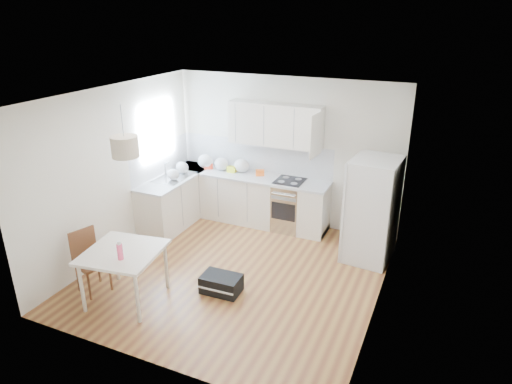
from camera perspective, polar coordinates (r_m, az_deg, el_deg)
floor at (r=7.08m, az=-2.56°, el=-10.09°), size 4.20×4.20×0.00m
ceiling at (r=6.11m, az=-2.99°, el=11.96°), size 4.20×4.20×0.00m
wall_back at (r=8.30m, az=3.74°, el=5.01°), size 4.20×0.00×4.20m
wall_left at (r=7.60m, az=-17.09°, el=2.47°), size 0.00×4.20×4.20m
wall_right at (r=5.91m, az=15.82°, el=-2.94°), size 0.00×4.20×4.20m
window_glassblock at (r=8.34m, az=-12.25°, el=7.49°), size 0.02×1.00×1.00m
cabinets_back at (r=8.56m, az=-0.88°, el=-0.89°), size 3.00×0.60×0.88m
cabinets_left at (r=8.63m, az=-9.82°, el=-1.03°), size 0.60×1.80×0.88m
counter_back at (r=8.39m, az=-0.89°, el=2.01°), size 3.02×0.64×0.04m
counter_left at (r=8.46m, az=-10.01°, el=1.84°), size 0.64×1.82×0.04m
backsplash_back at (r=8.55m, az=-0.08°, el=4.58°), size 3.00×0.01×0.58m
backsplash_left at (r=8.53m, az=-11.80°, el=4.06°), size 0.01×1.80×0.58m
upper_cabinets at (r=8.07m, az=2.42°, el=8.41°), size 1.70×0.32×0.75m
range_oven at (r=8.28m, az=4.16°, el=-1.75°), size 0.50×0.61×0.88m
sink at (r=8.42m, az=-10.21°, el=1.83°), size 0.50×0.80×0.16m
refrigerator at (r=7.36m, az=14.43°, el=-2.19°), size 0.87×0.90×1.66m
dining_table at (r=6.41m, az=-16.26°, el=-7.73°), size 1.09×1.09×0.76m
dining_chair at (r=6.85m, az=-19.83°, el=-8.30°), size 0.48×0.48×0.91m
drink_bottle at (r=6.12m, az=-16.66°, el=-7.00°), size 0.09×0.09×0.26m
gym_bag at (r=6.62m, az=-4.36°, el=-11.36°), size 0.56×0.38×0.25m
pendant_lamp at (r=5.85m, az=-16.08°, el=5.46°), size 0.38×0.38×0.26m
grocery_bag_a at (r=8.78m, az=-6.35°, el=3.83°), size 0.30×0.25×0.27m
grocery_bag_b at (r=8.63m, az=-4.34°, el=3.50°), size 0.27×0.23×0.24m
grocery_bag_c at (r=8.49m, az=-1.80°, el=3.30°), size 0.28×0.24×0.26m
grocery_bag_d at (r=8.56m, az=-9.22°, el=3.04°), size 0.24×0.21×0.22m
grocery_bag_e at (r=8.24m, az=-10.31°, el=2.17°), size 0.23×0.19×0.20m
snack_orange at (r=8.34m, az=0.49°, el=2.42°), size 0.18×0.16×0.11m
snack_yellow at (r=8.53m, az=-3.07°, el=2.84°), size 0.16×0.10×0.11m
snack_red at (r=8.75m, az=-5.97°, el=3.24°), size 0.19×0.17×0.11m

